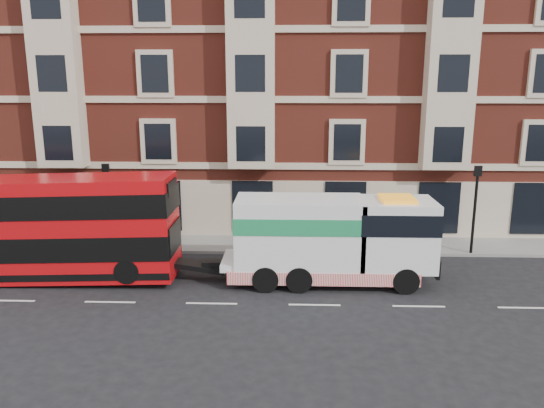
{
  "coord_description": "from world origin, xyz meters",
  "views": [
    {
      "loc": [
        3.0,
        -19.09,
        8.47
      ],
      "look_at": [
        2.22,
        4.0,
        3.07
      ],
      "focal_mm": 35.0,
      "sensor_mm": 36.0,
      "label": 1
    }
  ],
  "objects": [
    {
      "name": "pedestrian",
      "position": [
        -9.72,
        7.41,
        1.03
      ],
      "size": [
        0.76,
        0.66,
        1.76
      ],
      "primitive_type": "imported",
      "rotation": [
        0.0,
        0.0,
        -0.47
      ],
      "color": "#17222E",
      "rests_on": "sidewalk"
    },
    {
      "name": "lamp_post_east",
      "position": [
        12.0,
        6.2,
        2.68
      ],
      "size": [
        0.35,
        0.15,
        4.35
      ],
      "color": "black",
      "rests_on": "sidewalk"
    },
    {
      "name": "lamp_post_west",
      "position": [
        -6.0,
        6.2,
        2.68
      ],
      "size": [
        0.35,
        0.15,
        4.35
      ],
      "color": "black",
      "rests_on": "sidewalk"
    },
    {
      "name": "double_decker_bus",
      "position": [
        -7.4,
        2.4,
        2.37
      ],
      "size": [
        11.06,
        2.54,
        4.48
      ],
      "color": "#BE0A0F",
      "rests_on": "ground"
    },
    {
      "name": "ground",
      "position": [
        0.0,
        0.0,
        0.0
      ],
      "size": [
        120.0,
        120.0,
        0.0
      ],
      "primitive_type": "plane",
      "color": "black",
      "rests_on": "ground"
    },
    {
      "name": "sidewalk",
      "position": [
        0.0,
        7.5,
        0.07
      ],
      "size": [
        90.0,
        3.0,
        0.15
      ],
      "primitive_type": "cube",
      "color": "slate",
      "rests_on": "ground"
    },
    {
      "name": "victorian_terrace",
      "position": [
        0.5,
        15.0,
        10.07
      ],
      "size": [
        45.0,
        12.0,
        20.4
      ],
      "color": "maroon",
      "rests_on": "ground"
    },
    {
      "name": "tow_truck",
      "position": [
        4.66,
        2.4,
        1.96
      ],
      "size": [
        8.85,
        2.62,
        3.69
      ],
      "color": "silver",
      "rests_on": "ground"
    }
  ]
}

